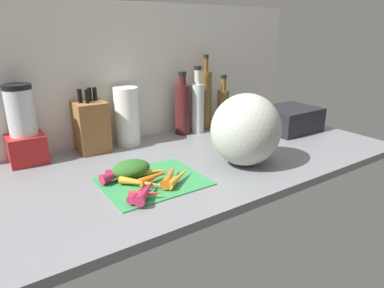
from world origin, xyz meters
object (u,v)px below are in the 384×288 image
carrot_2 (152,172)px  carrot_6 (121,172)px  carrot_4 (170,175)px  bottle_1 (197,106)px  carrot_1 (146,194)px  carrot_5 (140,192)px  carrot_8 (156,176)px  cutting_board (153,181)px  dish_rack (289,119)px  winter_squash (246,130)px  carrot_7 (146,191)px  bottle_2 (206,99)px  blender_appliance (24,130)px  knife_block (91,126)px  carrot_0 (143,183)px  bottle_0 (183,108)px  paper_towel_roll (127,117)px  bottle_3 (223,107)px  carrot_9 (121,171)px  carrot_3 (179,177)px

carrot_2 → carrot_6: carrot_6 is taller
carrot_4 → bottle_1: bottle_1 is taller
carrot_1 → bottle_1: bearing=42.9°
carrot_5 → carrot_8: bearing=38.3°
cutting_board → carrot_4: carrot_4 is taller
carrot_1 → dish_rack: 97.06cm
cutting_board → winter_squash: winter_squash is taller
carrot_5 → carrot_7: bearing=-34.5°
bottle_2 → blender_appliance: bearing=179.9°
knife_block → bottle_1: bottle_1 is taller
carrot_0 → carrot_5: 6.25cm
carrot_2 → carrot_6: bearing=154.6°
carrot_2 → knife_block: 39.85cm
bottle_0 → bottle_1: size_ratio=0.93×
paper_towel_roll → bottle_0: 28.75cm
winter_squash → dish_rack: (49.13, 20.68, -7.64)cm
carrot_0 → carrot_7: (-2.03, -6.19, 0.46)cm
dish_rack → bottle_3: bearing=136.3°
carrot_9 → carrot_7: bearing=-89.6°
carrot_0 → carrot_7: bearing=-108.1°
bottle_2 → bottle_1: bearing=-154.7°
winter_squash → knife_block: size_ratio=1.02×
carrot_6 → carrot_7: size_ratio=1.09×
carrot_4 → bottle_3: size_ratio=0.58×
bottle_3 → paper_towel_roll: bearing=178.0°
carrot_7 → bottle_3: size_ratio=0.53×
carrot_0 → bottle_2: size_ratio=0.45×
carrot_8 → blender_appliance: 55.16cm
carrot_6 → carrot_8: 12.16cm
carrot_3 → carrot_5: (-15.40, -2.41, -0.05)cm
carrot_3 → carrot_5: bearing=-171.1°
carrot_0 → carrot_6: 11.14cm
carrot_1 → carrot_8: (8.33, 9.57, 0.03)cm
carrot_5 → carrot_2: bearing=48.6°
carrot_6 → blender_appliance: 43.41cm
bottle_0 → carrot_4: bearing=-126.9°
blender_appliance → bottle_0: bearing=-1.5°
carrot_2 → carrot_7: (-8.33, -12.39, 0.36)cm
carrot_3 → bottle_1: bottle_1 is taller
carrot_2 → carrot_9: 11.13cm
carrot_3 → winter_squash: size_ratio=0.56×
carrot_1 → paper_towel_roll: size_ratio=0.41×
carrot_1 → blender_appliance: size_ratio=0.34×
carrot_4 → bottle_2: size_ratio=0.42×
bottle_2 → carrot_1: bearing=-138.8°
carrot_5 → bottle_3: (69.90, 47.08, 8.56)cm
cutting_board → carrot_1: size_ratio=3.23×
carrot_1 → bottle_1: (53.13, 49.44, 10.99)cm
carrot_4 → carrot_9: carrot_4 is taller
carrot_1 → winter_squash: size_ratio=0.38×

